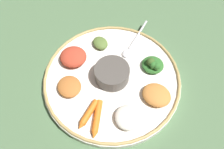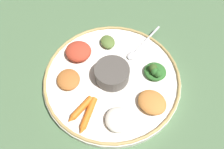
{
  "view_description": "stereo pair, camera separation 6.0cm",
  "coord_description": "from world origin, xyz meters",
  "px_view_note": "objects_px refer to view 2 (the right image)",
  "views": [
    {
      "loc": [
        0.32,
        0.05,
        0.55
      ],
      "look_at": [
        0.0,
        0.0,
        0.04
      ],
      "focal_mm": 36.34,
      "sensor_mm": 36.0,
      "label": 1
    },
    {
      "loc": [
        0.3,
        0.11,
        0.55
      ],
      "look_at": [
        0.0,
        0.0,
        0.04
      ],
      "focal_mm": 36.34,
      "sensor_mm": 36.0,
      "label": 2
    }
  ],
  "objects_px": {
    "carrot_outer": "(88,115)",
    "spoon": "(139,48)",
    "center_bowl": "(112,73)",
    "carrot_near_spoon": "(80,109)",
    "greens_pile": "(155,71)"
  },
  "relations": [
    {
      "from": "center_bowl",
      "to": "carrot_near_spoon",
      "type": "bearing_deg",
      "value": -19.62
    },
    {
      "from": "spoon",
      "to": "greens_pile",
      "type": "xyz_separation_m",
      "value": [
        0.07,
        0.06,
        0.01
      ]
    },
    {
      "from": "spoon",
      "to": "greens_pile",
      "type": "relative_size",
      "value": 2.26
    },
    {
      "from": "center_bowl",
      "to": "carrot_outer",
      "type": "distance_m",
      "value": 0.13
    },
    {
      "from": "carrot_outer",
      "to": "greens_pile",
      "type": "bearing_deg",
      "value": 144.08
    },
    {
      "from": "carrot_near_spoon",
      "to": "spoon",
      "type": "bearing_deg",
      "value": 160.39
    },
    {
      "from": "greens_pile",
      "to": "carrot_near_spoon",
      "type": "height_order",
      "value": "greens_pile"
    },
    {
      "from": "center_bowl",
      "to": "carrot_outer",
      "type": "bearing_deg",
      "value": -8.57
    },
    {
      "from": "spoon",
      "to": "carrot_near_spoon",
      "type": "bearing_deg",
      "value": -19.61
    },
    {
      "from": "carrot_near_spoon",
      "to": "carrot_outer",
      "type": "bearing_deg",
      "value": 71.44
    },
    {
      "from": "carrot_near_spoon",
      "to": "center_bowl",
      "type": "bearing_deg",
      "value": 160.38
    },
    {
      "from": "carrot_near_spoon",
      "to": "greens_pile",
      "type": "bearing_deg",
      "value": 138.1
    },
    {
      "from": "carrot_near_spoon",
      "to": "carrot_outer",
      "type": "xyz_separation_m",
      "value": [
        0.01,
        0.02,
        -0.0
      ]
    },
    {
      "from": "spoon",
      "to": "greens_pile",
      "type": "distance_m",
      "value": 0.1
    },
    {
      "from": "carrot_outer",
      "to": "spoon",
      "type": "bearing_deg",
      "value": 165.87
    }
  ]
}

